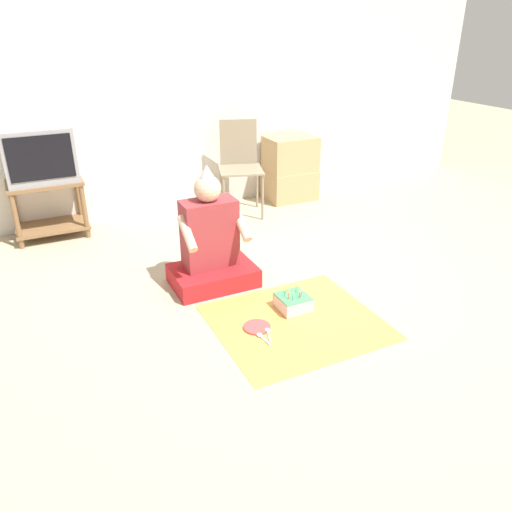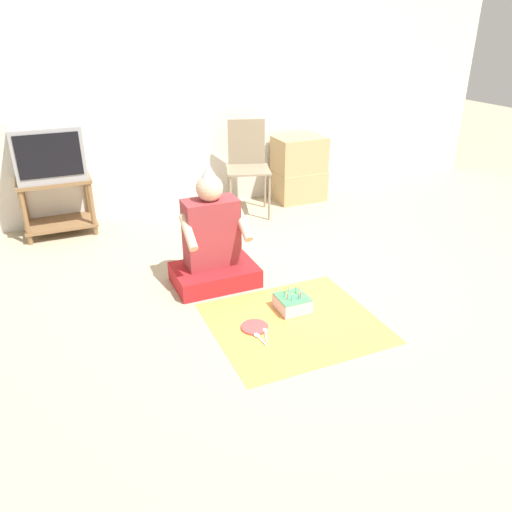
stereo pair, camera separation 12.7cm
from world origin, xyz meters
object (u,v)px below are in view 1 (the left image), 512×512
object	(u,v)px
folding_chair	(240,161)
cardboard_box_stack	(290,169)
paper_plate	(257,327)
tv	(39,155)
person_seated	(211,247)
birthday_cake	(293,302)

from	to	relation	value
folding_chair	cardboard_box_stack	xyz separation A→B (m)	(0.65, 0.13, -0.20)
paper_plate	folding_chair	bearing A→B (deg)	68.56
tv	folding_chair	bearing A→B (deg)	-5.05
folding_chair	person_seated	world-z (taller)	folding_chair
tv	folding_chair	distance (m)	1.82
person_seated	paper_plate	world-z (taller)	person_seated
cardboard_box_stack	folding_chair	bearing A→B (deg)	-168.58
tv	cardboard_box_stack	bearing A→B (deg)	-0.65
folding_chair	birthday_cake	world-z (taller)	folding_chair
tv	folding_chair	xyz separation A→B (m)	(1.80, -0.16, -0.22)
folding_chair	person_seated	bearing A→B (deg)	-122.07
folding_chair	paper_plate	size ratio (longest dim) A/B	5.18
folding_chair	cardboard_box_stack	bearing A→B (deg)	11.42
birthday_cake	tv	bearing A→B (deg)	122.93
person_seated	birthday_cake	bearing A→B (deg)	-58.86
cardboard_box_stack	person_seated	distance (m)	2.06
folding_chair	person_seated	distance (m)	1.57
person_seated	paper_plate	distance (m)	0.76
tv	paper_plate	xyz separation A→B (m)	(1.01, -2.17, -0.74)
tv	folding_chair	world-z (taller)	tv
tv	birthday_cake	size ratio (longest dim) A/B	2.76
folding_chair	paper_plate	world-z (taller)	folding_chair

